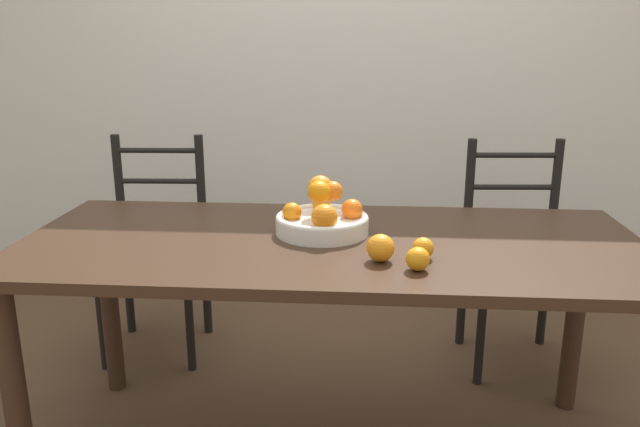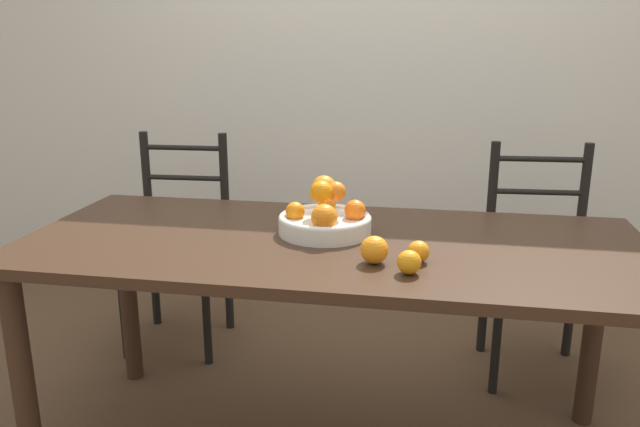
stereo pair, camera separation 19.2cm
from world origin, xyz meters
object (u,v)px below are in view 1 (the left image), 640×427
at_px(orange_loose_0, 381,248).
at_px(chair_left, 156,250).
at_px(fruit_bowl, 323,217).
at_px(orange_loose_2, 418,259).
at_px(chair_right, 516,259).
at_px(orange_loose_1, 423,248).

distance_m(orange_loose_0, chair_left, 1.39).
distance_m(fruit_bowl, orange_loose_2, 0.43).
bearing_deg(fruit_bowl, chair_right, 39.78).
distance_m(orange_loose_1, orange_loose_2, 0.10).
relative_size(orange_loose_1, chair_left, 0.06).
height_order(orange_loose_2, chair_left, chair_left).
bearing_deg(orange_loose_1, orange_loose_0, -165.46).
distance_m(orange_loose_1, chair_left, 1.46).
bearing_deg(orange_loose_1, chair_left, 141.53).
bearing_deg(orange_loose_0, chair_right, 56.20).
relative_size(fruit_bowl, orange_loose_2, 4.57).
bearing_deg(chair_right, orange_loose_2, -121.40).
bearing_deg(orange_loose_0, orange_loose_1, 14.54).
relative_size(chair_left, chair_right, 1.00).
xyz_separation_m(fruit_bowl, chair_right, (0.79, 0.66, -0.36)).
bearing_deg(chair_left, chair_right, -2.95).
xyz_separation_m(orange_loose_0, chair_right, (0.61, 0.91, -0.35)).
height_order(fruit_bowl, chair_left, chair_left).
relative_size(orange_loose_1, chair_right, 0.06).
relative_size(orange_loose_0, chair_right, 0.08).
height_order(orange_loose_0, orange_loose_1, orange_loose_0).
bearing_deg(orange_loose_1, orange_loose_2, -102.78).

